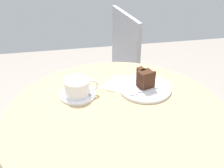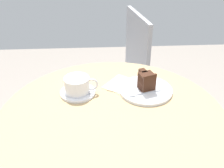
{
  "view_description": "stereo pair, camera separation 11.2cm",
  "coord_description": "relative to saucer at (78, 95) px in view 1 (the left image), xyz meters",
  "views": [
    {
      "loc": [
        -0.16,
        -0.79,
        1.35
      ],
      "look_at": [
        0.01,
        0.15,
        0.76
      ],
      "focal_mm": 45.0,
      "sensor_mm": 36.0,
      "label": 1
    },
    {
      "loc": [
        -0.05,
        -0.81,
        1.35
      ],
      "look_at": [
        0.01,
        0.15,
        0.76
      ],
      "focal_mm": 45.0,
      "sensor_mm": 36.0,
      "label": 2
    }
  ],
  "objects": [
    {
      "name": "cafe_table",
      "position": [
        0.13,
        -0.15,
        -0.12
      ],
      "size": [
        0.83,
        0.83,
        0.72
      ],
      "color": "tan",
      "rests_on": "ground"
    },
    {
      "name": "saucer",
      "position": [
        0.0,
        0.0,
        0.0
      ],
      "size": [
        0.14,
        0.14,
        0.01
      ],
      "color": "white",
      "rests_on": "cafe_table"
    },
    {
      "name": "coffee_cup",
      "position": [
        0.0,
        -0.0,
        0.04
      ],
      "size": [
        0.13,
        0.1,
        0.06
      ],
      "color": "white",
      "rests_on": "saucer"
    },
    {
      "name": "teaspoon",
      "position": [
        0.04,
        -0.0,
        0.01
      ],
      "size": [
        0.05,
        0.09,
        0.0
      ],
      "rotation": [
        0.0,
        0.0,
        5.13
      ],
      "color": "silver",
      "rests_on": "saucer"
    },
    {
      "name": "cake_plate",
      "position": [
        0.28,
        -0.0,
        0.0
      ],
      "size": [
        0.22,
        0.22,
        0.01
      ],
      "color": "white",
      "rests_on": "cafe_table"
    },
    {
      "name": "cake_slice",
      "position": [
        0.27,
        0.0,
        0.04
      ],
      "size": [
        0.07,
        0.09,
        0.08
      ],
      "rotation": [
        0.0,
        0.0,
        1.9
      ],
      "color": "#381E14",
      "rests_on": "cake_plate"
    },
    {
      "name": "fork",
      "position": [
        0.25,
        -0.04,
        0.01
      ],
      "size": [
        0.14,
        0.04,
        0.0
      ],
      "rotation": [
        0.0,
        0.0,
        3.36
      ],
      "color": "silver",
      "rests_on": "cake_plate"
    },
    {
      "name": "napkin",
      "position": [
        0.19,
        0.04,
        -0.0
      ],
      "size": [
        0.19,
        0.19,
        0.0
      ],
      "rotation": [
        0.0,
        0.0,
        5.63
      ],
      "color": "beige",
      "rests_on": "cafe_table"
    },
    {
      "name": "cafe_chair",
      "position": [
        0.24,
        0.58,
        -0.22
      ],
      "size": [
        0.45,
        0.45,
        0.85
      ],
      "rotation": [
        0.0,
        0.0,
        4.93
      ],
      "color": "#9E9EA3",
      "rests_on": "ground"
    }
  ]
}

